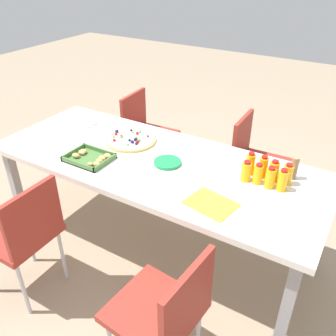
{
  "coord_description": "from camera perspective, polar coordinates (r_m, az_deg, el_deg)",
  "views": [
    {
      "loc": [
        -1.14,
        1.71,
        1.93
      ],
      "look_at": [
        -0.15,
        0.07,
        0.76
      ],
      "focal_mm": 38.45,
      "sensor_mm": 36.0,
      "label": 1
    }
  ],
  "objects": [
    {
      "name": "snack_tray",
      "position": [
        2.42,
        -12.25,
        1.58
      ],
      "size": [
        0.29,
        0.23,
        0.04
      ],
      "color": "#477238",
      "rests_on": "party_table"
    },
    {
      "name": "fruit_pizza",
      "position": [
        2.61,
        -5.93,
        4.47
      ],
      "size": [
        0.36,
        0.36,
        0.05
      ],
      "color": "tan",
      "rests_on": "party_table"
    },
    {
      "name": "chair_near_left",
      "position": [
        2.97,
        13.46,
        1.62
      ],
      "size": [
        0.41,
        0.41,
        0.83
      ],
      "rotation": [
        0.0,
        0.0,
        1.6
      ],
      "color": "maroon",
      "rests_on": "ground_plane"
    },
    {
      "name": "juice_bottle_3",
      "position": [
        2.25,
        12.91,
        0.64
      ],
      "size": [
        0.05,
        0.05,
        0.15
      ],
      "color": "#F9AD14",
      "rests_on": "party_table"
    },
    {
      "name": "ground_plane",
      "position": [
        2.82,
        -1.84,
        -11.87
      ],
      "size": [
        12.0,
        12.0,
        0.0
      ],
      "primitive_type": "plane",
      "color": "gray"
    },
    {
      "name": "cardboard_tube",
      "position": [
        2.27,
        19.36,
        -0.02
      ],
      "size": [
        0.04,
        0.04,
        0.14
      ],
      "primitive_type": "cylinder",
      "color": "#9E7A56",
      "rests_on": "party_table"
    },
    {
      "name": "juice_bottle_1",
      "position": [
        2.21,
        16.4,
        -0.56
      ],
      "size": [
        0.06,
        0.06,
        0.14
      ],
      "color": "#F9AE14",
      "rests_on": "party_table"
    },
    {
      "name": "chair_far_right",
      "position": [
        2.33,
        -21.82,
        -9.26
      ],
      "size": [
        0.4,
        0.4,
        0.83
      ],
      "rotation": [
        0.0,
        0.0,
        -1.56
      ],
      "color": "maroon",
      "rests_on": "ground_plane"
    },
    {
      "name": "juice_bottle_6",
      "position": [
        2.17,
        14.07,
        -0.94
      ],
      "size": [
        0.05,
        0.05,
        0.13
      ],
      "color": "#F9AD14",
      "rests_on": "party_table"
    },
    {
      "name": "plate_stack",
      "position": [
        2.32,
        -0.1,
        0.87
      ],
      "size": [
        0.18,
        0.18,
        0.02
      ],
      "color": "#1E8C4C",
      "rests_on": "party_table"
    },
    {
      "name": "chair_far_left",
      "position": [
        1.79,
        -0.36,
        -21.69
      ],
      "size": [
        0.43,
        0.43,
        0.83
      ],
      "rotation": [
        0.0,
        0.0,
        -1.66
      ],
      "color": "maroon",
      "rests_on": "ground_plane"
    },
    {
      "name": "juice_bottle_0",
      "position": [
        2.21,
        18.41,
        -1.01
      ],
      "size": [
        0.06,
        0.06,
        0.14
      ],
      "color": "#FAAC14",
      "rests_on": "party_table"
    },
    {
      "name": "party_table",
      "position": [
        2.41,
        -2.11,
        0.03
      ],
      "size": [
        2.24,
        0.89,
        0.74
      ],
      "color": "silver",
      "rests_on": "ground_plane"
    },
    {
      "name": "juice_bottle_7",
      "position": [
        2.18,
        12.29,
        -0.53
      ],
      "size": [
        0.06,
        0.06,
        0.13
      ],
      "color": "#FAAE14",
      "rests_on": "party_table"
    },
    {
      "name": "juice_bottle_5",
      "position": [
        2.15,
        15.91,
        -1.51
      ],
      "size": [
        0.06,
        0.06,
        0.14
      ],
      "color": "#F9AB14",
      "rests_on": "party_table"
    },
    {
      "name": "juice_bottle_2",
      "position": [
        2.23,
        14.84,
        0.11
      ],
      "size": [
        0.05,
        0.05,
        0.15
      ],
      "color": "#F9AB14",
      "rests_on": "party_table"
    },
    {
      "name": "chair_near_right",
      "position": [
        3.36,
        -3.65,
        6.08
      ],
      "size": [
        0.42,
        0.42,
        0.83
      ],
      "rotation": [
        0.0,
        0.0,
        1.62
      ],
      "color": "maroon",
      "rests_on": "ground_plane"
    },
    {
      "name": "juice_bottle_4",
      "position": [
        2.14,
        17.69,
        -1.89
      ],
      "size": [
        0.06,
        0.06,
        0.14
      ],
      "color": "#F9AE14",
      "rests_on": "party_table"
    },
    {
      "name": "paper_folder",
      "position": [
        1.98,
        6.83,
        -5.64
      ],
      "size": [
        0.29,
        0.25,
        0.01
      ],
      "primitive_type": "cube",
      "rotation": [
        0.0,
        0.0,
        -0.19
      ],
      "color": "yellow",
      "rests_on": "party_table"
    },
    {
      "name": "napkin_stack",
      "position": [
        2.94,
        -13.21,
        6.76
      ],
      "size": [
        0.15,
        0.15,
        0.01
      ],
      "primitive_type": "cube",
      "color": "white",
      "rests_on": "party_table"
    }
  ]
}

